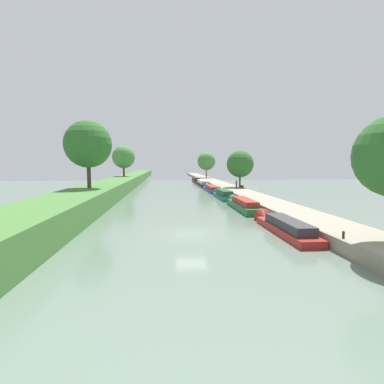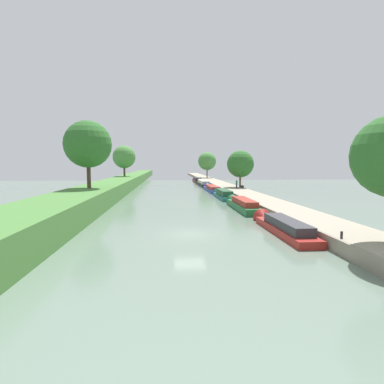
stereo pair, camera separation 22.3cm
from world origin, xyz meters
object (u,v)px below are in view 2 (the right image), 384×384
Objects in this scene: narrowboat_black at (202,183)px; narrowboat_maroon at (197,180)px; person_walking at (237,184)px; park_bench at (242,186)px; narrowboat_red at (281,226)px; narrowboat_green at (242,205)px; narrowboat_teal at (223,194)px; mooring_bollard_near at (342,235)px; mooring_bollard_far at (201,177)px; narrowboat_blue at (211,189)px.

narrowboat_maroon reaches higher than narrowboat_black.
park_bench is at bearing 40.43° from person_walking.
narrowboat_green reaches higher than narrowboat_red.
narrowboat_green is 12.68m from narrowboat_teal.
park_bench is (1.38, 1.18, -0.53)m from person_walking.
park_bench is at bearing 84.90° from mooring_bollard_near.
narrowboat_red is 24.03× the size of mooring_bollard_far.
person_walking is at bearing 83.34° from narrowboat_red.
narrowboat_blue is 6.81m from park_bench.
narrowboat_black reaches higher than mooring_bollard_far.
narrowboat_maroon reaches higher than park_bench.
narrowboat_teal is at bearing 93.53° from mooring_bollard_near.
narrowboat_green is 18.80m from mooring_bollard_near.
mooring_bollard_far is (1.88, 62.89, 0.54)m from narrowboat_green.
narrowboat_red is at bearing -89.37° from narrowboat_teal.
narrowboat_green is 25.86m from narrowboat_blue.
narrowboat_black is 22.26m from person_walking.
narrowboat_teal is 7.09× the size of park_bench.
narrowboat_teal is at bearing -92.21° from mooring_bollard_far.
narrowboat_red is 7.21× the size of park_bench.
mooring_bollard_near is at bearing -95.10° from park_bench.
narrowboat_red is 0.96× the size of narrowboat_maroon.
narrowboat_blue is at bearing -90.16° from narrowboat_maroon.
narrowboat_maroon is at bearing 96.29° from person_walking.
mooring_bollard_far is at bearing 95.08° from park_bench.
mooring_bollard_far is at bearing 87.79° from narrowboat_teal.
narrowboat_green is (-0.22, 12.64, 0.09)m from narrowboat_red.
narrowboat_red is 0.64× the size of narrowboat_black.
mooring_bollard_far reaches higher than narrowboat_blue.
person_walking is (4.18, -5.02, 1.29)m from narrowboat_blue.
person_walking reaches higher than mooring_bollard_near.
narrowboat_teal is 50.25m from mooring_bollard_far.
narrowboat_green is 24.92× the size of mooring_bollard_near.
narrowboat_green is 1.05× the size of narrowboat_teal.
narrowboat_black is 10.17× the size of person_walking.
mooring_bollard_near is at bearing -87.52° from narrowboat_blue.
narrowboat_maroon reaches higher than narrowboat_red.
narrowboat_teal is 9.25m from person_walking.
narrowboat_blue is at bearing 90.12° from narrowboat_green.
narrowboat_red is 33.73m from person_walking.
person_walking is (4.07, -21.85, 1.21)m from narrowboat_black.
person_walking is (4.13, 20.83, 1.18)m from narrowboat_green.
narrowboat_teal is (-0.28, 25.32, 0.08)m from narrowboat_red.
narrowboat_black is at bearing 91.70° from mooring_bollard_near.
person_walking reaches higher than mooring_bollard_far.
mooring_bollard_far is at bearing 88.74° from narrowboat_red.
narrowboat_blue is 16.83m from narrowboat_black.
person_walking is 42.12m from mooring_bollard_far.
park_bench is (5.29, 34.65, 0.75)m from narrowboat_red.
person_walking reaches higher than narrowboat_maroon.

